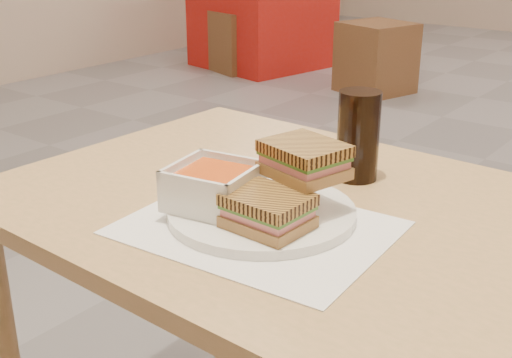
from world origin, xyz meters
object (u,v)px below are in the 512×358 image
Objects in this scene: soup_bowl at (213,188)px; panini_lower at (268,211)px; bg_table_0 at (262,18)px; cola_glass at (358,136)px; bg_chair_0r at (376,58)px; plate at (262,212)px; bg_chair_0l at (240,41)px; main_table at (355,288)px.

soup_bowl reaches higher than panini_lower.
soup_bowl is at bearing -53.77° from bg_table_0.
panini_lower is at bearing -86.29° from cola_glass.
bg_chair_0r is (1.21, -0.25, -0.15)m from bg_table_0.
bg_chair_0r is at bearing 115.44° from panini_lower.
cola_glass reaches higher than plate.
cola_glass is (0.09, 0.27, 0.03)m from soup_bowl.
cola_glass reaches higher than bg_chair_0l.
bg_chair_0r reaches higher than bg_chair_0l.
cola_glass is 4.48m from bg_chair_0l.
bg_table_0 is (-2.93, 3.86, -0.39)m from panini_lower.
panini_lower is 0.11× the size of bg_table_0.
main_table is 10.68× the size of panini_lower.
panini_lower is at bearing -45.65° from plate.
cola_glass is 0.28× the size of bg_chair_0l.
cola_glass reaches higher than soup_bowl.
bg_chair_0l is at bearing -179.51° from bg_chair_0r.
soup_bowl is 0.13× the size of bg_table_0.
bg_table_0 reaches higher than main_table.
cola_glass is 0.15× the size of bg_table_0.
main_table is 1.15× the size of bg_table_0.
main_table is at bearing 32.37° from soup_bowl.
bg_table_0 reaches higher than bg_chair_0l.
main_table is 3.94m from bg_chair_0r.
soup_bowl is at bearing 174.20° from panini_lower.
soup_bowl is 0.25× the size of bg_chair_0r.
cola_glass is at bearing 121.24° from main_table.
bg_chair_0r is (-1.72, 3.61, -0.54)m from panini_lower.
plate is at bearing -52.91° from bg_table_0.
bg_chair_0l is at bearing 129.45° from panini_lower.
cola_glass is at bearing 82.94° from plate.
plate is (-0.12, -0.08, 0.12)m from main_table.
plate is 2.48× the size of panini_lower.
panini_lower is 4.04m from bg_chair_0r.
main_table is 2.25× the size of bg_chair_0l.
plate is 0.52× the size of bg_chair_0l.
soup_bowl is 3.98m from bg_chair_0r.
soup_bowl is at bearing -147.63° from main_table.
bg_chair_0r is at bearing 117.23° from main_table.
bg_table_0 is at bearing 127.09° from plate.
cola_glass is 0.28× the size of bg_chair_0r.
main_table is at bearing -51.17° from bg_table_0.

